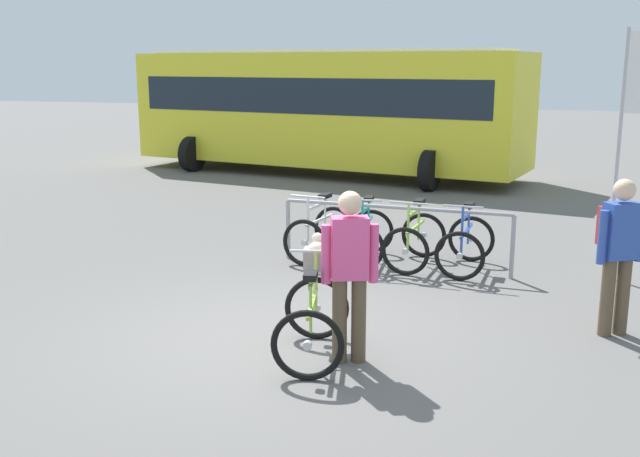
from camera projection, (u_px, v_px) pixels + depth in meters
ground_plane at (273, 338)px, 7.62m from camera, size 80.00×80.00×0.00m
bike_rack_rail at (395, 221)px, 10.09m from camera, size 3.20×0.25×0.88m
racked_bike_white at (320, 233)px, 10.70m from camera, size 0.82×1.20×0.98m
racked_bike_teal at (366, 236)px, 10.47m from camera, size 0.73×1.15×0.97m
racked_bike_lime at (415, 240)px, 10.24m from camera, size 0.76×1.16×0.97m
racked_bike_blue at (466, 244)px, 10.01m from camera, size 0.73×1.13×0.97m
featured_bicycle at (314, 306)px, 7.12m from camera, size 0.87×1.25×1.09m
person_with_featured_bike at (350, 269)px, 6.83m from camera, size 0.50×0.31×1.64m
pedestrian_with_backpack at (618, 247)px, 7.53m from camera, size 0.47×0.44×1.64m
bus_distant at (325, 105)px, 18.55m from camera, size 10.30×4.71×3.08m
banner_flag at (633, 107)px, 9.25m from camera, size 0.45×0.05×3.20m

